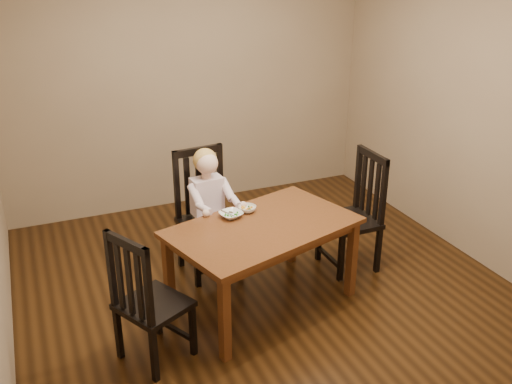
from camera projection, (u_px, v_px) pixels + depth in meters
name	position (u px, v px, depth m)	size (l,w,h in m)	color
room	(265.00, 136.00, 4.36)	(4.01, 4.01, 2.71)	#3C220C
dining_table	(263.00, 234.00, 4.41)	(1.61, 1.22, 0.71)	#532F13
chair_child	(206.00, 214.00, 4.98)	(0.52, 0.50, 1.10)	black
chair_left	(147.00, 301.00, 3.84)	(0.57, 0.58, 1.01)	black
chair_right	(355.00, 214.00, 5.03)	(0.44, 0.46, 1.07)	black
toddler	(208.00, 200.00, 4.87)	(0.35, 0.44, 0.61)	white
bowl_peas	(231.00, 215.00, 4.50)	(0.18, 0.18, 0.04)	white
bowl_veg	(247.00, 209.00, 4.59)	(0.15, 0.15, 0.05)	white
fork	(228.00, 214.00, 4.45)	(0.10, 0.08, 0.05)	silver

